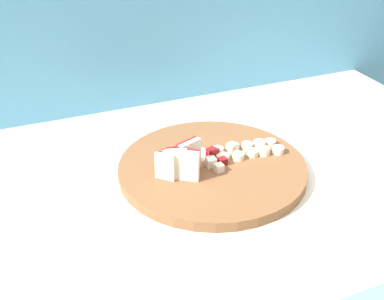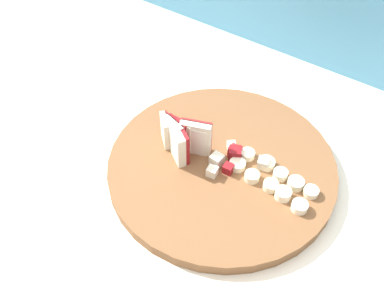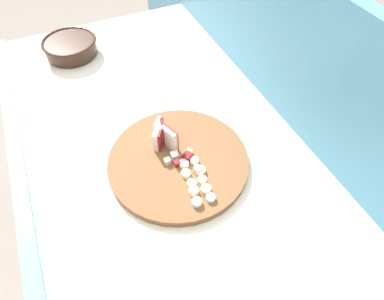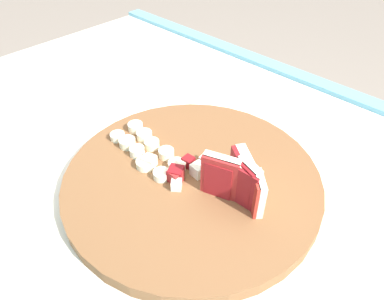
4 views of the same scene
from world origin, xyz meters
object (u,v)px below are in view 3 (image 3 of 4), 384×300
at_px(cutting_board, 178,161).
at_px(apple_dice_pile, 184,159).
at_px(banana_slice_rows, 196,181).
at_px(ceramic_bowl, 70,46).
at_px(apple_wedge_fan, 164,135).

bearing_deg(cutting_board, apple_dice_pile, 40.27).
height_order(cutting_board, apple_dice_pile, apple_dice_pile).
relative_size(cutting_board, banana_slice_rows, 2.58).
bearing_deg(banana_slice_rows, ceramic_bowl, -166.54).
bearing_deg(ceramic_bowl, apple_dice_pile, 14.81).
height_order(banana_slice_rows, ceramic_bowl, ceramic_bowl).
distance_m(cutting_board, banana_slice_rows, 0.09).
relative_size(banana_slice_rows, ceramic_bowl, 0.75).
xyz_separation_m(apple_dice_pile, banana_slice_rows, (0.07, 0.00, -0.00)).
relative_size(cutting_board, ceramic_bowl, 1.94).
xyz_separation_m(cutting_board, banana_slice_rows, (0.09, 0.01, 0.02)).
xyz_separation_m(apple_wedge_fan, apple_dice_pile, (0.08, 0.02, -0.02)).
distance_m(cutting_board, apple_wedge_fan, 0.08).
xyz_separation_m(cutting_board, apple_dice_pile, (0.01, 0.01, 0.02)).
height_order(apple_wedge_fan, ceramic_bowl, apple_wedge_fan).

